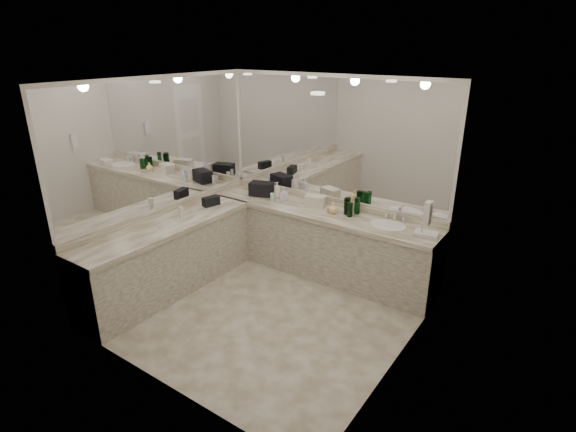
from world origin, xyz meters
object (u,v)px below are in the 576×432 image
Objects in this scene: wall_phone at (428,213)px; hand_towel at (426,234)px; black_toiletry_bag at (261,189)px; soap_bottle_c at (333,208)px; soap_bottle_a at (277,190)px; soap_bottle_b at (284,194)px; sink at (388,226)px; cream_cosmetic_case at (315,201)px.

wall_phone is 0.65m from hand_towel.
black_toiletry_bag reaches higher than soap_bottle_c.
wall_phone is 1.48m from soap_bottle_c.
soap_bottle_a is 0.16m from soap_bottle_b.
sink is at bearing 176.10° from hand_towel.
cream_cosmetic_case is at bearing 175.39° from sink.
soap_bottle_b reaches higher than cream_cosmetic_case.
soap_bottle_a is at bearing 164.11° from cream_cosmetic_case.
sink is 2.96× the size of soap_bottle_c.
black_toiletry_bag is 1.22× the size of cream_cosmetic_case.
cream_cosmetic_case is 0.62m from soap_bottle_a.
sink is at bearing -1.21° from black_toiletry_bag.
hand_towel is (1.55, -0.12, -0.05)m from cream_cosmetic_case.
sink is 1.70m from soap_bottle_a.
wall_phone is 1.03× the size of soap_bottle_a.
sink is 1.83× the size of wall_phone.
black_toiletry_bag reaches higher than sink.
soap_bottle_a reaches higher than hand_towel.
soap_bottle_c is (1.21, -0.05, -0.02)m from black_toiletry_bag.
wall_phone is (0.61, -0.50, 0.46)m from sink.
black_toiletry_bag is 1.23× the size of hand_towel.
soap_bottle_c reaches higher than sink.
soap_bottle_c is (-1.22, 0.02, 0.05)m from hand_towel.
sink is at bearing 0.88° from soap_bottle_c.
cream_cosmetic_case is (-1.07, 0.09, 0.08)m from sink.
cream_cosmetic_case is 0.48m from soap_bottle_b.
wall_phone is at bearing -19.90° from soap_bottle_c.
wall_phone is 2.64m from black_toiletry_bag.
soap_bottle_c is at bearing 160.10° from wall_phone.
hand_towel is at bearing 105.56° from wall_phone.
wall_phone is 1.24× the size of soap_bottle_b.
sink is 1.37× the size of black_toiletry_bag.
hand_towel is 2.03m from soap_bottle_b.
cream_cosmetic_case reaches higher than hand_towel.
hand_towel is at bearing -21.53° from cream_cosmetic_case.
sink is at bearing -0.98° from soap_bottle_b.
black_toiletry_bag reaches higher than cream_cosmetic_case.
black_toiletry_bag is 0.88m from cream_cosmetic_case.
soap_bottle_a reaches higher than sink.
wall_phone reaches higher than cream_cosmetic_case.
sink is 1.08m from cream_cosmetic_case.
cream_cosmetic_case is (-1.68, 0.59, -0.37)m from wall_phone.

